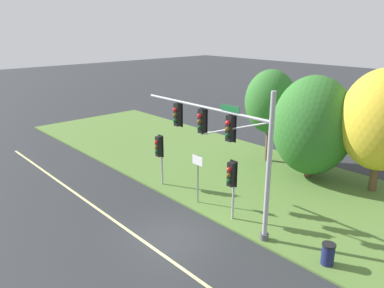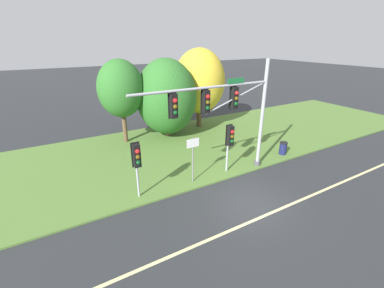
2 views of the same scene
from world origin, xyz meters
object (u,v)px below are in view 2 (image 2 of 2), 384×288
Objects in this scene: tree_behind_signpost at (199,82)px; traffic_signal_mast at (229,107)px; tree_nearest_road at (121,89)px; pedestrian_signal_near_kerb at (137,159)px; trash_bin at (283,148)px; pedestrian_signal_further_along at (230,139)px; tree_left_of_mast at (167,97)px; route_sign_post at (193,154)px.

traffic_signal_mast is at bearing -111.76° from tree_behind_signpost.
tree_nearest_road is at bearing 113.20° from traffic_signal_mast.
pedestrian_signal_near_kerb reaches higher than trash_bin.
pedestrian_signal_further_along reaches higher than trash_bin.
tree_nearest_road is at bearing 115.94° from pedestrian_signal_further_along.
trash_bin is (5.64, -7.79, -2.91)m from tree_left_of_mast.
trash_bin is (5.15, 0.21, -1.80)m from pedestrian_signal_further_along.
pedestrian_signal_further_along is at bearing -86.50° from tree_left_of_mast.
route_sign_post reaches higher than trash_bin.
traffic_signal_mast is 2.72× the size of pedestrian_signal_near_kerb.
pedestrian_signal_further_along is at bearing -177.67° from trash_bin.
route_sign_post is 0.42× the size of tree_left_of_mast.
pedestrian_signal_further_along is at bearing -0.24° from pedestrian_signal_near_kerb.
tree_left_of_mast is at bearing 75.50° from route_sign_post.
tree_behind_signpost is (3.24, 8.91, 1.98)m from pedestrian_signal_further_along.
tree_nearest_road is 1.00× the size of tree_left_of_mast.
tree_behind_signpost is 7.72× the size of trash_bin.
tree_left_of_mast is 0.91× the size of tree_behind_signpost.
traffic_signal_mast reaches higher than trash_bin.
pedestrian_signal_near_kerb is at bearing -123.74° from tree_left_of_mast.
route_sign_post is (3.28, 0.08, -0.47)m from pedestrian_signal_near_kerb.
route_sign_post is 0.42× the size of tree_nearest_road.
pedestrian_signal_further_along is 0.48× the size of tree_nearest_road.
tree_behind_signpost reaches higher than route_sign_post.
route_sign_post is (-2.53, 0.10, -0.46)m from pedestrian_signal_further_along.
tree_left_of_mast is at bearing 90.65° from traffic_signal_mast.
pedestrian_signal_further_along is (0.40, 0.21, -2.02)m from traffic_signal_mast.
tree_left_of_mast is 7.00× the size of trash_bin.
pedestrian_signal_further_along is 9.68m from tree_behind_signpost.
tree_nearest_road is (-3.70, 8.62, 0.02)m from traffic_signal_mast.
tree_nearest_road is (-1.56, 8.31, 2.50)m from route_sign_post.
pedestrian_signal_further_along is (5.81, -0.02, -0.01)m from pedestrian_signal_near_kerb.
tree_nearest_road is 0.91× the size of tree_behind_signpost.
route_sign_post is 10.81m from tree_behind_signpost.
tree_left_of_mast is 10.05m from trash_bin.
traffic_signal_mast reaches higher than pedestrian_signal_near_kerb.
pedestrian_signal_further_along is at bearing 27.79° from traffic_signal_mast.
tree_nearest_road reaches higher than tree_left_of_mast.
trash_bin is at bearing 0.79° from route_sign_post.
route_sign_post is at bearing -104.50° from tree_left_of_mast.
tree_behind_signpost is at bearing 13.73° from tree_left_of_mast.
tree_left_of_mast reaches higher than route_sign_post.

